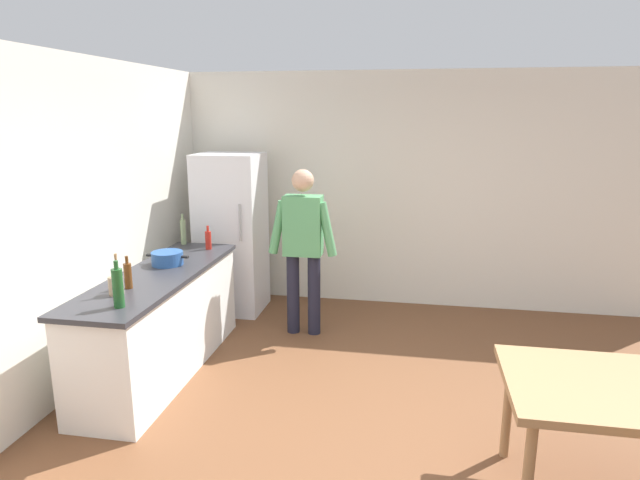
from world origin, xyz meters
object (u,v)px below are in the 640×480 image
Objects in this scene: cooking_pot at (167,258)px; refrigerator at (232,233)px; dining_table at (633,399)px; utensil_jar at (116,284)px; bottle_vinegar_tall at (183,231)px; bottle_beer_brown at (128,275)px; person at (303,241)px; bottle_sauce_red at (208,240)px; bottle_wine_green at (118,288)px.

refrigerator is at bearing 84.21° from cooking_pot.
utensil_jar is at bearing 171.26° from dining_table.
bottle_beer_brown is (0.18, -1.44, -0.03)m from bottle_vinegar_tall.
bottle_vinegar_tall is 1.45m from bottle_beer_brown.
refrigerator is at bearing 86.24° from bottle_beer_brown.
utensil_jar is 1.00× the size of bottle_vinegar_tall.
person is (0.95, -0.55, 0.08)m from refrigerator.
bottle_sauce_red is at bearing 83.57° from utensil_jar.
utensil_jar is 0.94× the size of bottle_wine_green.
bottle_sauce_red is at bearing -169.31° from person.
bottle_wine_green is at bearing -69.14° from bottle_beer_brown.
refrigerator is 2.02m from bottle_beer_brown.
cooking_pot is (-0.14, -1.33, 0.06)m from refrigerator.
bottle_wine_green is 1.42× the size of bottle_sauce_red.
refrigerator is 5.62× the size of utensil_jar.
bottle_beer_brown reaches higher than bottle_sauce_red.
bottle_beer_brown is (-0.13, -2.02, 0.11)m from refrigerator.
bottle_vinegar_tall is at bearing 103.49° from cooking_pot.
bottle_beer_brown is at bearing 110.86° from bottle_wine_green.
bottle_wine_green reaches higher than dining_table.
utensil_jar is at bearing -90.77° from cooking_pot.
bottle_beer_brown is at bearing -126.48° from person.
cooking_pot is 0.84m from utensil_jar.
bottle_beer_brown is (-0.15, 0.40, -0.04)m from bottle_wine_green.
dining_table is 4.37× the size of bottle_vinegar_tall.
bottle_sauce_red is (0.02, -0.73, 0.10)m from refrigerator.
bottle_wine_green is (0.17, -0.25, 0.07)m from utensil_jar.
bottle_vinegar_tall is at bearing 96.11° from utensil_jar.
refrigerator reaches higher than dining_table.
refrigerator is 4.50× the size of cooking_pot.
cooking_pot is (-1.09, -0.78, -0.02)m from person.
bottle_wine_green is 1.69m from bottle_sauce_red.
dining_table is at bearing -4.90° from bottle_wine_green.
bottle_sauce_red is (-3.28, 1.97, 0.32)m from dining_table.
person reaches higher than bottle_vinegar_tall.
person is 6.54× the size of bottle_beer_brown.
bottle_wine_green is (-0.93, -1.87, 0.07)m from person.
refrigerator is at bearing 86.14° from utensil_jar.
dining_table is at bearing -30.96° from bottle_sauce_red.
bottle_sauce_red is (-0.00, 1.69, -0.05)m from bottle_wine_green.
bottle_vinegar_tall is at bearing 149.60° from dining_table.
bottle_beer_brown is at bearing 84.81° from utensil_jar.
cooking_pot is at bearing -144.24° from person.
cooking_pot is 1.54× the size of bottle_beer_brown.
bottle_sauce_red is 0.75× the size of bottle_vinegar_tall.
cooking_pot is 1.18× the size of bottle_wine_green.
bottle_wine_green is (-3.28, 0.28, 0.37)m from dining_table.
refrigerator reaches higher than person.
person is 1.95m from utensil_jar.
person is at bearing 35.76° from cooking_pot.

